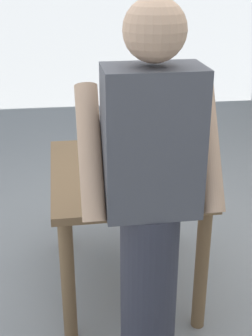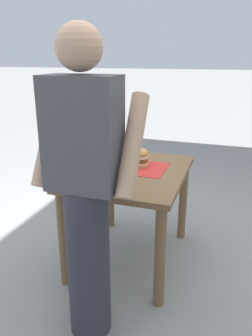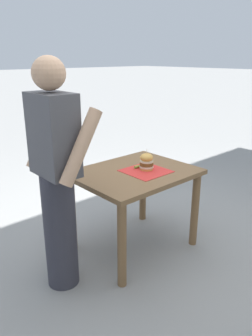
# 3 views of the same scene
# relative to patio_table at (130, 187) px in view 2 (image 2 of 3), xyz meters

# --- Properties ---
(ground_plane) EXTENTS (80.00, 80.00, 0.00)m
(ground_plane) POSITION_rel_patio_table_xyz_m (0.00, 0.00, -0.61)
(ground_plane) COLOR gray
(patio_table) EXTENTS (0.80, 1.00, 0.74)m
(patio_table) POSITION_rel_patio_table_xyz_m (0.00, 0.00, 0.00)
(patio_table) COLOR brown
(patio_table) RESTS_ON ground
(serving_paper) EXTENTS (0.35, 0.35, 0.00)m
(serving_paper) POSITION_rel_patio_table_xyz_m (-0.07, -0.07, 0.13)
(serving_paper) COLOR red
(serving_paper) RESTS_ON patio_table
(sandwich) EXTENTS (0.12, 0.12, 0.18)m
(sandwich) POSITION_rel_patio_table_xyz_m (-0.05, -0.10, 0.21)
(sandwich) COLOR gold
(sandwich) RESTS_ON serving_paper
(pickle_spear) EXTENTS (0.03, 0.09, 0.02)m
(pickle_spear) POSITION_rel_patio_table_xyz_m (0.03, -0.08, 0.15)
(pickle_spear) COLOR #8EA83D
(pickle_spear) RESTS_ON serving_paper
(diner_across_table) EXTENTS (0.55, 0.35, 1.69)m
(diner_across_table) POSITION_rel_patio_table_xyz_m (-0.00, 0.75, 0.27)
(diner_across_table) COLOR #33333D
(diner_across_table) RESTS_ON ground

